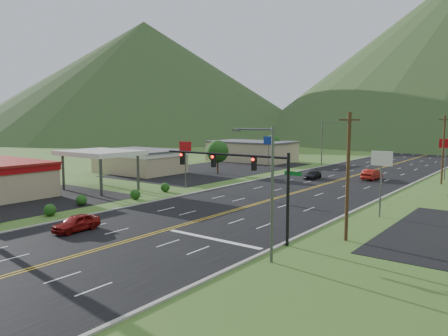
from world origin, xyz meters
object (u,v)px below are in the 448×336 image
Objects in this scene: car_dark_mid at (313,175)px; streetlight_west at (323,140)px; traffic_signal at (243,171)px; gas_canopy at (100,154)px; car_red_near at (76,223)px; car_red_far at (372,175)px; streetlight_east at (268,185)px.

streetlight_west is at bearing 105.88° from car_dark_mid.
streetlight_west is (-18.16, 56.00, -0.15)m from traffic_signal.
car_red_near is at bearing -42.74° from gas_canopy.
streetlight_west is 23.11m from car_dark_mid.
gas_canopy reaches higher than car_red_far.
streetlight_west reaches higher than car_red_far.
car_dark_mid is at bearing 85.18° from car_red_near.
streetlight_east is 44.26m from car_red_far.
car_red_far is (-7.29, 43.44, -4.36)m from streetlight_east.
car_red_far is at bearing 26.97° from car_dark_mid.
car_red_near is at bearing -169.92° from streetlight_east.
streetlight_west is 1.80× the size of car_red_far.
streetlight_west is 0.90× the size of gas_canopy.
car_dark_mid is (1.88, 41.74, -0.09)m from car_red_near.
streetlight_west is 23.15m from car_red_far.
streetlight_west is at bearing 93.12° from car_red_near.
car_red_near reaches higher than car_dark_mid.
streetlight_east is at bearing -19.88° from gas_canopy.
streetlight_east is at bearing -73.01° from car_dark_mid.
streetlight_east is 17.77m from car_red_near.
traffic_signal is at bearing -77.64° from car_dark_mid.
gas_canopy is (-33.18, 12.00, -0.31)m from streetlight_east.
car_dark_mid is at bearing 55.86° from gas_canopy.
streetlight_east is at bearing -69.14° from streetlight_west.
gas_canopy is (-10.32, -48.00, -0.31)m from streetlight_west.
car_dark_mid is at bearing -69.86° from streetlight_west.
streetlight_east reaches higher than gas_canopy.
streetlight_east is (4.70, -4.00, -0.15)m from traffic_signal.
car_dark_mid is (18.12, 26.72, -4.25)m from gas_canopy.
car_red_far is at bearing 50.52° from gas_canopy.
car_red_near is (5.92, -63.01, -4.47)m from streetlight_west.
car_red_near is at bearing -150.21° from traffic_signal.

